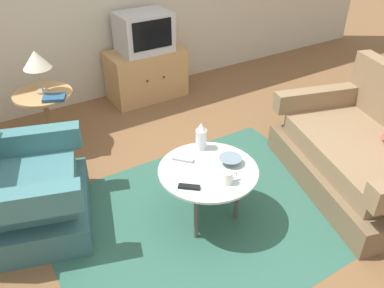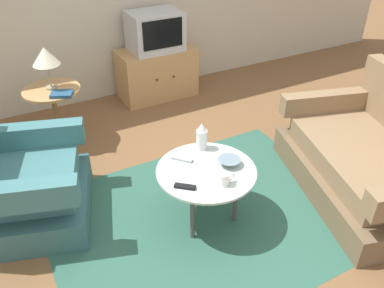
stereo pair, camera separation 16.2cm
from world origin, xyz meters
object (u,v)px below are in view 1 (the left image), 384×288
Objects in this scene: television at (144,32)px; bowl at (230,160)px; side_table at (46,108)px; table_lamp at (36,60)px; tv_remote_dark at (189,187)px; vase at (201,136)px; tv_stand at (146,74)px; armchair at (13,194)px; coffee_table at (208,174)px; couch at (367,155)px; mug at (228,177)px; tv_remote_silver at (183,159)px; book at (54,98)px.

bowl is at bearing -100.00° from television.
table_lamp is at bearing 50.01° from side_table.
tv_remote_dark is at bearing -74.75° from table_lamp.
table_lamp reaches higher than vase.
television reaches higher than tv_stand.
side_table is at bearing 170.29° from armchair.
television is (-0.00, -0.01, 0.52)m from tv_stand.
side_table is at bearing -159.80° from television.
couch is at bearing -14.15° from coffee_table.
side_table is 1.96m from bowl.
tv_stand is 7.38× the size of mug.
armchair reaches higher than tv_remote_dark.
book is (-0.58, 1.32, 0.11)m from tv_remote_silver.
armchair is at bearing -117.34° from side_table.
vase is (0.11, 0.27, 0.15)m from coffee_table.
bowl is (-0.39, -2.22, -0.32)m from television.
armchair reaches higher than mug.
couch reaches higher than tv_remote_silver.
couch is at bearing -15.16° from bowl.
armchair is 9.34× the size of mug.
couch is 2.82m from book.
side_table is at bearing 131.18° from book.
armchair is at bearing 25.98° from tv_remote_silver.
couch reaches higher than mug.
side_table is 2.53× the size of vase.
tv_stand is at bearing 20.11° from table_lamp.
tv_remote_silver is (0.63, -1.52, -0.41)m from table_lamp.
tv_stand is 2.01m from vase.
table_lamp reaches higher than coffee_table.
armchair is at bearing -140.79° from television.
book reaches higher than tv_remote_silver.
table_lamp is 3.31× the size of mug.
coffee_table is (1.27, -0.69, 0.12)m from armchair.
coffee_table is at bearing 97.36° from mug.
tv_stand is 2.47m from mug.
table_lamp reaches higher than book.
book reaches higher than mug.
book reaches higher than coffee_table.
television is at bearing 146.85° from armchair.
side_table is 0.26m from book.
bowl is at bearing 91.45° from couch.
couch reaches higher than coffee_table.
coffee_table is 4.29× the size of bowl.
tv_remote_dark is (-1.63, 0.25, 0.19)m from couch.
table_lamp is (0.54, 1.03, 0.59)m from armchair.
tv_stand is 1.53× the size of television.
table_lamp is at bearing -18.56° from tv_remote_silver.
tv_remote_dark is 0.60× the size of book.
coffee_table is 1.93m from table_lamp.
side_table is 0.97× the size of television.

